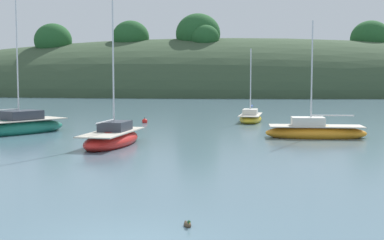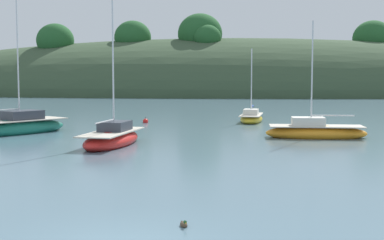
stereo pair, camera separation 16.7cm
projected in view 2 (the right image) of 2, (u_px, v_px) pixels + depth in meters
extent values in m
ellipsoid|color=#384C33|center=(223.00, 95.00, 105.01)|extent=(150.00, 36.00, 21.68)
ellipsoid|color=#235628|center=(55.00, 41.00, 102.22)|extent=(7.09, 6.44, 6.44)
ellipsoid|color=#235628|center=(133.00, 38.00, 102.24)|extent=(6.98, 6.35, 6.35)
ellipsoid|color=#235628|center=(207.00, 37.00, 97.79)|extent=(5.01, 4.56, 4.56)
ellipsoid|color=#235628|center=(373.00, 39.00, 101.46)|extent=(7.51, 6.83, 6.83)
ellipsoid|color=#235628|center=(200.00, 34.00, 100.75)|extent=(8.29, 7.54, 7.54)
ellipsoid|color=orange|center=(316.00, 133.00, 33.26)|extent=(6.21, 2.21, 0.99)
cube|color=beige|center=(316.00, 126.00, 33.23)|extent=(5.71, 2.03, 0.06)
cube|color=silver|center=(308.00, 122.00, 33.25)|extent=(2.00, 1.40, 0.55)
cylinder|color=silver|center=(312.00, 74.00, 32.99)|extent=(0.09, 0.09, 6.42)
cylinder|color=silver|center=(333.00, 115.00, 33.07)|extent=(2.59, 0.12, 0.07)
ellipsoid|color=#196B56|center=(15.00, 129.00, 35.52)|extent=(6.40, 7.64, 1.20)
cube|color=beige|center=(14.00, 120.00, 35.48)|extent=(5.88, 7.03, 0.06)
cube|color=#333842|center=(22.00, 115.00, 35.91)|extent=(2.74, 2.93, 0.62)
cylinder|color=silver|center=(18.00, 60.00, 35.44)|extent=(0.09, 0.09, 7.88)
ellipsoid|color=red|center=(112.00, 140.00, 29.70)|extent=(2.94, 6.51, 1.01)
cube|color=beige|center=(112.00, 132.00, 29.66)|extent=(2.71, 5.99, 0.06)
cube|color=#333842|center=(115.00, 126.00, 30.12)|extent=(1.64, 2.18, 0.55)
cylinder|color=silver|center=(113.00, 57.00, 29.62)|extent=(0.09, 0.09, 8.25)
cylinder|color=silver|center=(105.00, 121.00, 28.62)|extent=(0.42, 2.63, 0.07)
ellipsoid|color=gold|center=(251.00, 119.00, 44.36)|extent=(2.33, 5.31, 0.82)
cube|color=beige|center=(251.00, 115.00, 44.33)|extent=(2.14, 4.89, 0.06)
cube|color=silver|center=(251.00, 112.00, 43.91)|extent=(1.32, 1.77, 0.49)
cylinder|color=silver|center=(251.00, 82.00, 43.85)|extent=(0.09, 0.09, 5.37)
cylinder|color=silver|center=(252.00, 107.00, 45.08)|extent=(0.32, 2.15, 0.07)
ellipsoid|color=#2D4784|center=(252.00, 106.00, 45.08)|extent=(0.44, 2.08, 0.20)
sphere|color=red|center=(146.00, 121.00, 43.54)|extent=(0.44, 0.44, 0.44)
cylinder|color=black|center=(145.00, 118.00, 43.52)|extent=(0.04, 0.04, 0.10)
ellipsoid|color=#473828|center=(184.00, 225.00, 13.82)|extent=(0.28, 0.38, 0.16)
sphere|color=#1E4723|center=(185.00, 222.00, 13.68)|extent=(0.09, 0.09, 0.09)
cone|color=gold|center=(186.00, 223.00, 13.61)|extent=(0.05, 0.05, 0.04)
cone|color=#473828|center=(182.00, 222.00, 13.97)|extent=(0.09, 0.10, 0.08)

